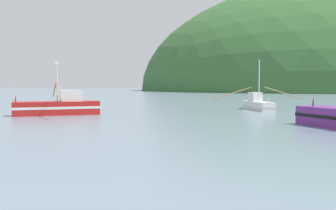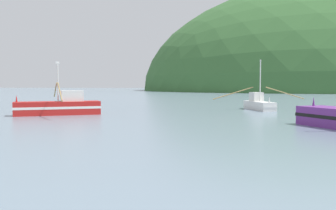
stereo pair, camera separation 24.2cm
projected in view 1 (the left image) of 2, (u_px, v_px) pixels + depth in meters
The scene contains 3 objects.
hill_mid_left at pixel (327, 90), 184.40m from camera, with size 180.85×144.68×101.93m, color #386633.
fishing_boat_white at pixel (258, 104), 45.49m from camera, with size 11.15×6.78×5.97m.
fishing_boat_red at pixel (58, 107), 37.73m from camera, with size 8.46×11.49×5.33m.
Camera 1 is at (-2.09, -3.25, 3.09)m, focal length 40.42 mm.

